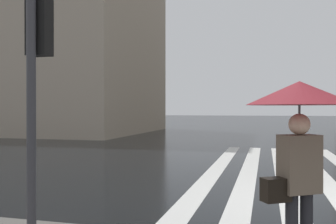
{
  "coord_description": "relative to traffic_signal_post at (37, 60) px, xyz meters",
  "views": [
    {
      "loc": [
        -8.02,
        1.57,
        1.87
      ],
      "look_at": [
        5.52,
        5.16,
        1.78
      ],
      "focal_mm": 39.56,
      "sensor_mm": 36.0,
      "label": 1
    }
  ],
  "objects": [
    {
      "name": "traffic_signal_post",
      "position": [
        0.0,
        0.0,
        0.0
      ],
      "size": [
        0.44,
        0.3,
        3.29
      ],
      "color": "#333338",
      "rests_on": "sidewalk_pavement"
    },
    {
      "name": "zebra_crossing",
      "position": [
        7.73,
        -3.94,
        -2.52
      ],
      "size": [
        13.0,
        5.5,
        0.01
      ],
      "color": "silver",
      "rests_on": "ground_plane"
    },
    {
      "name": "pedestrian_with_floral_umbrella",
      "position": [
        -0.25,
        -3.26,
        -0.73
      ],
      "size": [
        1.09,
        1.09,
        2.02
      ],
      "color": "#6B5B4C",
      "rests_on": "sidewalk_pavement"
    }
  ]
}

